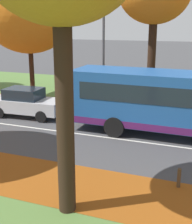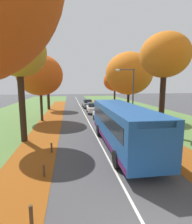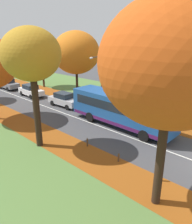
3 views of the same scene
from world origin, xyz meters
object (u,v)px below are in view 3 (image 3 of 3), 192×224
(tree_left_near, at_px, (31,56))
(bus, at_px, (121,109))
(car_white_following, at_px, (31,90))
(bollard_third, at_px, (119,158))
(tree_right_far, at_px, (42,55))
(bollard_fourth, at_px, (87,142))
(tree_left_nearest, at_px, (171,63))
(tree_right_mid, at_px, (76,53))
(bollard_second, at_px, (161,176))
(car_silver_lead, at_px, (64,100))
(tree_right_near, at_px, (130,47))
(car_grey_third_in_line, at_px, (8,84))
(streetlamp_right, at_px, (100,77))

(tree_left_near, relative_size, bus, 0.84)
(car_white_following, bearing_deg, bollard_third, -104.68)
(car_white_following, bearing_deg, tree_right_far, 38.19)
(bollard_fourth, bearing_deg, tree_left_nearest, -104.86)
(tree_right_mid, height_order, car_white_following, tree_right_mid)
(tree_left_near, bearing_deg, bollard_second, -75.40)
(car_silver_lead, bearing_deg, tree_right_mid, 26.78)
(bollard_second, xyz_separation_m, bollard_third, (-0.02, 3.06, -0.06))
(tree_right_near, bearing_deg, bollard_fourth, -163.18)
(tree_right_near, xyz_separation_m, car_grey_third_in_line, (-4.52, 19.53, -6.02))
(tree_right_near, height_order, streetlamp_right, tree_right_near)
(car_grey_third_in_line, bearing_deg, bollard_fourth, -102.01)
(car_silver_lead, bearing_deg, tree_left_near, -140.69)
(bollard_second, bearing_deg, tree_left_near, 104.60)
(tree_right_far, bearing_deg, bus, -103.33)
(bollard_second, xyz_separation_m, car_grey_third_in_line, (4.81, 28.47, 0.46))
(bollard_second, bearing_deg, bollard_fourth, 89.46)
(bollard_second, bearing_deg, tree_right_far, 69.70)
(car_white_following, xyz_separation_m, car_grey_third_in_line, (-0.14, 6.43, 0.00))
(tree_right_mid, bearing_deg, tree_right_far, 87.53)
(tree_left_near, bearing_deg, bollard_fourth, -49.86)
(tree_left_nearest, bearing_deg, tree_right_mid, 58.61)
(bollard_third, xyz_separation_m, car_silver_lead, (5.26, 12.11, 0.51))
(tree_left_near, xyz_separation_m, bollard_fourth, (2.39, -2.84, -6.47))
(tree_left_nearest, relative_size, car_white_following, 2.30)
(bollard_second, bearing_deg, car_grey_third_in_line, 80.41)
(tree_right_mid, distance_m, bollard_second, 20.16)
(tree_right_near, height_order, bollard_fourth, tree_right_near)
(tree_right_near, height_order, bollard_third, tree_right_near)
(tree_right_near, height_order, car_grey_third_in_line, tree_right_near)
(bus, height_order, car_white_following, bus)
(tree_right_far, bearing_deg, tree_left_nearest, -113.13)
(tree_left_nearest, xyz_separation_m, bus, (6.70, 7.24, -5.34))
(car_silver_lead, bearing_deg, tree_right_near, -56.81)
(bus, distance_m, car_white_following, 15.46)
(bus, bearing_deg, tree_right_far, 76.67)
(streetlamp_right, relative_size, car_grey_third_in_line, 1.42)
(tree_right_far, xyz_separation_m, streetlamp_right, (-2.22, -14.22, -1.38))
(tree_right_mid, xyz_separation_m, bus, (-4.13, -10.52, -4.18))
(tree_right_near, xyz_separation_m, bus, (-4.36, -2.33, -5.13))
(streetlamp_right, height_order, car_silver_lead, streetlamp_right)
(bollard_fourth, xyz_separation_m, car_grey_third_in_line, (4.75, 22.34, 0.48))
(tree_left_near, bearing_deg, car_grey_third_in_line, 69.87)
(tree_right_mid, relative_size, car_white_following, 2.03)
(tree_left_near, xyz_separation_m, car_white_following, (7.28, 13.06, -5.99))
(bollard_fourth, bearing_deg, car_grey_third_in_line, 77.99)
(tree_right_near, bearing_deg, bollard_third, -147.88)
(tree_left_nearest, relative_size, car_silver_lead, 2.29)
(bollard_third, xyz_separation_m, car_white_following, (4.97, 18.97, 0.51))
(car_silver_lead, bearing_deg, tree_left_nearest, -113.81)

